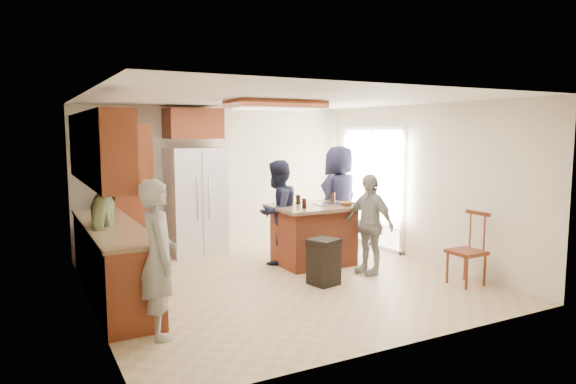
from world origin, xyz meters
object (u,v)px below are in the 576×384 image
person_front_left (159,259)px  kitchen_island (314,234)px  person_behind_left (278,212)px  refrigerator (196,201)px  spindle_chair (468,252)px  trash_bin (324,261)px  person_behind_right (339,199)px  person_counter (111,225)px  person_side_right (369,224)px

person_front_left → kitchen_island: size_ratio=1.25×
person_behind_left → person_front_left: bearing=12.3°
person_front_left → refrigerator: 3.57m
person_behind_left → spindle_chair: person_behind_left is taller
person_front_left → trash_bin: (2.40, 0.72, -0.48)m
person_behind_right → person_counter: 3.96m
kitchen_island → spindle_chair: (1.28, -1.92, -0.02)m
person_side_right → person_front_left: bearing=-86.5°
person_front_left → kitchen_island: person_front_left is taller
person_front_left → person_counter: person_counter is taller
person_behind_left → trash_bin: person_behind_left is taller
person_front_left → refrigerator: bearing=-18.7°
person_counter → spindle_chair: bearing=-95.8°
kitchen_island → spindle_chair: bearing=-56.2°
trash_bin → spindle_chair: (1.72, -0.91, 0.13)m
person_behind_right → spindle_chair: size_ratio=1.84×
person_counter → trash_bin: 2.80m
person_behind_right → kitchen_island: size_ratio=1.43×
trash_bin → person_behind_left: bearing=91.7°
refrigerator → person_behind_left: bearing=-53.3°
person_front_left → trash_bin: 2.55m
person_behind_left → person_counter: bearing=-17.6°
person_counter → kitchen_island: bearing=-70.6°
person_front_left → refrigerator: refrigerator is taller
person_behind_right → kitchen_island: 1.09m
person_front_left → trash_bin: size_ratio=2.55×
person_behind_right → refrigerator: size_ratio=1.02×
spindle_chair → person_behind_right: bearing=100.2°
person_behind_right → person_behind_left: bearing=-10.5°
person_side_right → trash_bin: size_ratio=2.32×
person_front_left → person_side_right: (3.29, 0.90, -0.07)m
person_behind_left → refrigerator: refrigerator is taller
person_counter → refrigerator: 2.39m
person_counter → person_side_right: bearing=-84.4°
refrigerator → person_behind_right: bearing=-23.9°
person_side_right → kitchen_island: bearing=-163.5°
person_behind_right → kitchen_island: person_behind_right is taller
spindle_chair → trash_bin: bearing=152.1°
trash_bin → spindle_chair: bearing=-27.9°
person_counter → spindle_chair: 4.69m
person_counter → person_behind_right: bearing=-63.3°
spindle_chair → person_behind_left: bearing=128.4°
person_side_right → kitchen_island: 0.97m
person_side_right → kitchen_island: size_ratio=1.14×
kitchen_island → spindle_chair: size_ratio=1.29×
person_front_left → person_behind_right: person_behind_right is taller
trash_bin → refrigerator: bearing=110.6°
person_behind_left → person_behind_right: 1.34m
person_behind_right → person_side_right: size_ratio=1.25×
person_front_left → kitchen_island: bearing=-53.6°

